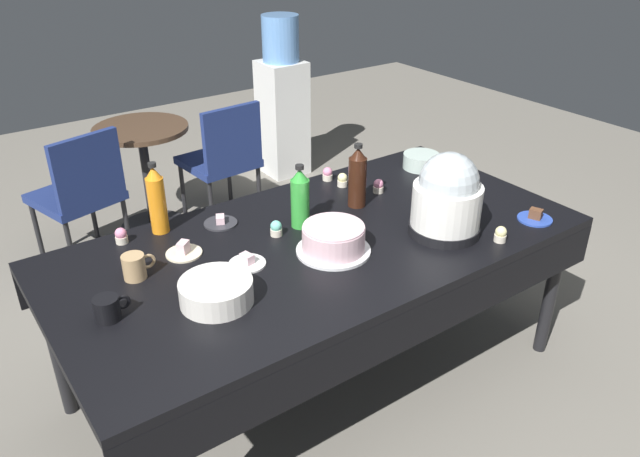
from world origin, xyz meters
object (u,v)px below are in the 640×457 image
Objects in this scene: cupcake_mint at (328,174)px; cupcake_lemon at (501,234)px; cupcake_vanilla at (342,180)px; maroon_chair_left at (81,190)px; maroon_chair_right at (224,156)px; soda_bottle_cola at (357,178)px; round_cafe_table at (145,159)px; potluck_table at (320,252)px; cupcake_berry at (121,236)px; slow_cooker at (447,197)px; water_cooler at (282,101)px; soda_bottle_lime_soda at (300,198)px; cupcake_cocoa at (378,186)px; dessert_plate_white at (248,263)px; soda_bottle_orange_juice at (157,200)px; coffee_mug_tan at (135,267)px; glass_salad_bowl at (421,161)px; frosted_layer_cake at (334,240)px; dessert_plate_cream at (184,251)px; dessert_plate_cobalt at (535,217)px; ceramic_snack_bowl at (216,292)px; coffee_mug_black at (108,308)px; dessert_plate_charcoal at (221,222)px; cupcake_rose at (276,228)px.

cupcake_lemon is at bearing -77.07° from cupcake_mint.
maroon_chair_left reaches higher than cupcake_vanilla.
soda_bottle_cola is at bearing -93.11° from maroon_chair_right.
round_cafe_table is (-0.37, 1.73, -0.39)m from soda_bottle_cola.
cupcake_berry is at bearing 146.59° from potluck_table.
maroon_chair_right is (-0.05, 1.93, -0.42)m from slow_cooker.
cupcake_lemon is 0.05× the size of water_cooler.
cupcake_cocoa is at bearing 7.78° from soda_bottle_lime_soda.
water_cooler is (1.26, 0.30, 0.09)m from round_cafe_table.
dessert_plate_white is at bearing -165.99° from soda_bottle_cola.
soda_bottle_cola is 1.81m from round_cafe_table.
soda_bottle_orange_juice is 1.56m from round_cafe_table.
maroon_chair_right is 0.69× the size of water_cooler.
cupcake_cocoa is at bearing 2.47° from coffee_mug_tan.
cupcake_mint is 1.16m from coffee_mug_tan.
glass_salad_bowl is 0.90m from soda_bottle_lime_soda.
frosted_layer_cake is 0.27m from soda_bottle_lime_soda.
cupcake_cocoa is at bearing -54.81° from maroon_chair_left.
cupcake_cocoa reaches higher than dessert_plate_white.
dessert_plate_cream is 1.01m from cupcake_cocoa.
ceramic_snack_bowl is at bearing 170.01° from dessert_plate_cobalt.
ceramic_snack_bowl is 3.85× the size of cupcake_lemon.
cupcake_lemon is 0.08× the size of maroon_chair_right.
coffee_mug_black reaches higher than glass_salad_bowl.
round_cafe_table is (-0.65, 2.34, -0.28)m from cupcake_lemon.
dessert_plate_white is (-0.81, 0.25, -0.15)m from slow_cooker.
soda_bottle_cola is 2.36× the size of coffee_mug_tan.
slow_cooker is 1.38m from coffee_mug_black.
cupcake_mint and cupcake_lemon have the same top height.
dessert_plate_cobalt is 2.15m from maroon_chair_right.
dessert_plate_charcoal is (-0.73, 0.62, -0.16)m from slow_cooker.
coffee_mug_black is 0.15× the size of maroon_chair_right.
dessert_plate_cream is at bearing 176.46° from soda_bottle_cola.
cupcake_vanilla is at bearing 10.57° from coffee_mug_tan.
maroon_chair_right is (0.42, 1.78, -0.31)m from frosted_layer_cake.
soda_bottle_cola is at bearing -163.83° from cupcake_cocoa.
cupcake_vanilla is (0.96, 0.53, -0.01)m from ceramic_snack_bowl.
glass_salad_bowl is 1.40m from soda_bottle_orange_juice.
frosted_layer_cake is 0.45m from soda_bottle_cola.
soda_bottle_lime_soda is at bearing -1.15° from coffee_mug_tan.
dessert_plate_cream is 0.27m from soda_bottle_orange_juice.
cupcake_vanilla is (-0.48, 0.05, -0.01)m from glass_salad_bowl.
slow_cooker is 0.61m from soda_bottle_lime_soda.
cupcake_cocoa is at bearing -109.68° from water_cooler.
cupcake_rose is 0.53× the size of coffee_mug_tan.
dessert_plate_charcoal is at bearing -98.33° from round_cafe_table.
dessert_plate_cobalt is 0.28m from cupcake_lemon.
dessert_plate_white is (0.21, 0.15, -0.03)m from ceramic_snack_bowl.
coffee_mug_black reaches higher than cupcake_cocoa.
soda_bottle_orange_juice is at bearing 149.22° from soda_bottle_lime_soda.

